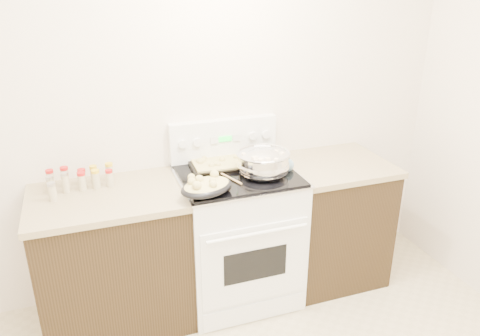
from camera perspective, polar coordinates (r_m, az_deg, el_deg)
name	(u,v)px	position (r m, az deg, el deg)	size (l,w,h in m)	color
room_shell	(282,132)	(1.42, 5.10, 4.41)	(4.10, 3.60, 2.75)	#F1E2D0
counter_left	(114,259)	(3.14, -15.07, -10.67)	(0.93, 0.67, 0.92)	black
counter_right	(330,220)	(3.55, 10.93, -6.19)	(0.73, 0.67, 0.92)	black
kitchen_range	(237,233)	(3.25, -0.32, -7.98)	(0.78, 0.73, 1.22)	white
mixing_bowl	(263,163)	(2.99, 2.84, 0.56)	(0.45, 0.45, 0.20)	silver
roasting_pan	(206,186)	(2.75, -4.13, -2.23)	(0.40, 0.34, 0.12)	black
baking_sheet	(220,164)	(3.15, -2.41, 0.53)	(0.43, 0.31, 0.06)	black
wooden_spoon	(228,181)	(2.90, -1.47, -1.62)	(0.11, 0.25, 0.04)	tan
blue_ladle	(287,164)	(3.11, 5.75, 0.48)	(0.11, 0.29, 0.11)	#78A1B4
spice_jars	(78,179)	(3.03, -19.13, -1.33)	(0.40, 0.23, 0.13)	#BFB28C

